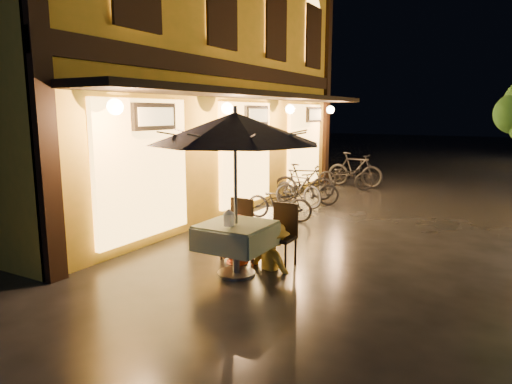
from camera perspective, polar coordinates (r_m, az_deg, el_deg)
The scene contains 15 objects.
ground at distance 6.24m, azimuth 7.64°, elevation -12.51°, with size 90.00×90.00×0.00m, color black.
west_building at distance 12.27m, azimuth -10.89°, elevation 16.04°, with size 5.90×11.40×7.40m.
cafe_table at distance 6.70m, azimuth -2.52°, elevation -5.53°, with size 0.99×0.99×0.78m.
patio_umbrella at distance 6.46m, azimuth -2.63°, elevation 7.94°, with size 2.48×2.48×2.46m.
cafe_chair_left at distance 7.52m, azimuth -2.16°, elevation -4.18°, with size 0.42×0.42×0.97m.
cafe_chair_right at distance 7.15m, azimuth 3.35°, elevation -4.94°, with size 0.42×0.42×0.97m.
table_lantern at distance 6.46m, azimuth -3.41°, elevation -3.08°, with size 0.16×0.16×0.25m.
person_orange at distance 7.29m, azimuth -2.29°, elevation -2.86°, with size 0.74×0.57×1.51m, color #BE492A.
person_yellow at distance 6.96m, azimuth 2.11°, elevation -3.94°, with size 0.91×0.52×1.41m, color gold.
bicycle_0 at distance 10.14m, azimuth 2.90°, elevation -1.24°, with size 0.54×1.55×0.82m, color black.
bicycle_1 at distance 11.63m, azimuth 5.30°, elevation 0.45°, with size 0.43×1.54×0.92m, color black.
bicycle_2 at distance 11.80m, azimuth 6.42°, elevation 0.39°, with size 0.57×1.62×0.85m, color black.
bicycle_3 at distance 12.55m, azimuth 6.00°, elevation 1.29°, with size 0.47×1.65×0.99m, color black.
bicycle_4 at distance 14.28m, azimuth 11.13°, elevation 2.01°, with size 0.59×1.70×0.89m, color black.
bicycle_5 at distance 14.98m, azimuth 12.24°, elevation 2.74°, with size 0.52×1.84×1.10m, color black.
Camera 1 is at (2.08, -5.38, 2.37)m, focal length 32.00 mm.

